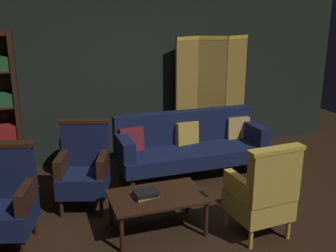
{
  "coord_description": "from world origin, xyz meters",
  "views": [
    {
      "loc": [
        -1.51,
        -3.56,
        2.33
      ],
      "look_at": [
        0.0,
        0.8,
        0.95
      ],
      "focal_mm": 42.63,
      "sensor_mm": 36.0,
      "label": 1
    }
  ],
  "objects": [
    {
      "name": "armchair_wing_right",
      "position": [
        -1.01,
        0.95,
        0.49
      ],
      "size": [
        0.73,
        0.73,
        1.04
      ],
      "color": "black",
      "rests_on": "ground_plane"
    },
    {
      "name": "coffee_table",
      "position": [
        -0.37,
        0.1,
        0.37
      ],
      "size": [
        1.0,
        0.64,
        0.42
      ],
      "color": "black",
      "rests_on": "ground_plane"
    },
    {
      "name": "back_wall",
      "position": [
        0.0,
        2.45,
        1.4
      ],
      "size": [
        7.2,
        0.1,
        2.8
      ],
      "primitive_type": "cube",
      "color": "black",
      "rests_on": "ground_plane"
    },
    {
      "name": "armchair_gilt_accent",
      "position": [
        0.63,
        -0.35,
        0.49
      ],
      "size": [
        0.62,
        0.61,
        1.04
      ],
      "color": "gold",
      "rests_on": "ground_plane"
    },
    {
      "name": "armchair_wing_left",
      "position": [
        -1.87,
        0.35,
        0.49
      ],
      "size": [
        0.71,
        0.71,
        1.04
      ],
      "color": "black",
      "rests_on": "ground_plane"
    },
    {
      "name": "folding_screen",
      "position": [
        1.24,
        2.22,
        0.99
      ],
      "size": [
        1.29,
        0.23,
        1.9
      ],
      "color": "olive",
      "rests_on": "ground_plane"
    },
    {
      "name": "ground_plane",
      "position": [
        0.0,
        0.0,
        0.0
      ],
      "size": [
        10.0,
        10.0,
        0.0
      ],
      "primitive_type": "plane",
      "color": "black"
    },
    {
      "name": "book_black_cloth",
      "position": [
        -0.49,
        0.09,
        0.47
      ],
      "size": [
        0.26,
        0.2,
        0.03
      ],
      "primitive_type": "cube",
      "rotation": [
        0.0,
        0.0,
        0.06
      ],
      "color": "black",
      "rests_on": "book_tan_leather"
    },
    {
      "name": "potted_plant",
      "position": [
        -0.97,
        1.82,
        0.47
      ],
      "size": [
        0.52,
        0.52,
        0.81
      ],
      "color": "brown",
      "rests_on": "ground_plane"
    },
    {
      "name": "book_tan_leather",
      "position": [
        -0.49,
        0.09,
        0.44
      ],
      "size": [
        0.26,
        0.18,
        0.04
      ],
      "primitive_type": "cube",
      "rotation": [
        0.0,
        0.0,
        0.14
      ],
      "color": "#9E7A47",
      "rests_on": "coffee_table"
    },
    {
      "name": "velvet_couch",
      "position": [
        0.55,
        1.45,
        0.45
      ],
      "size": [
        2.12,
        0.78,
        0.88
      ],
      "color": "black",
      "rests_on": "ground_plane"
    }
  ]
}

